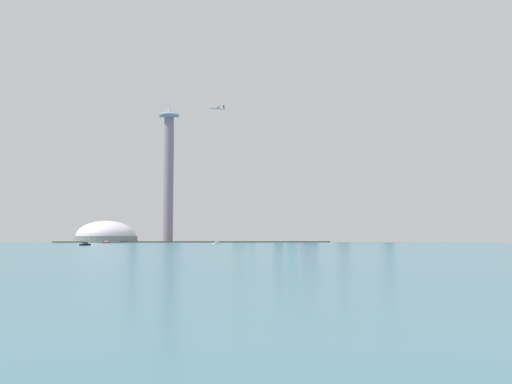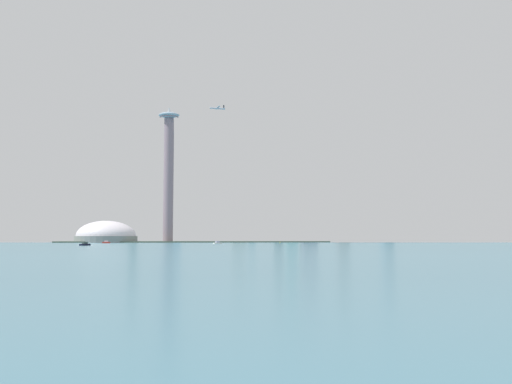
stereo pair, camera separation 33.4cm
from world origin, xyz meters
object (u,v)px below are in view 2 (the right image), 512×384
(stadium_dome, at_px, (106,237))
(skyscraper_1, at_px, (238,223))
(boat_1, at_px, (218,243))
(boat_2, at_px, (85,244))
(skyscraper_8, at_px, (342,217))
(channel_buoy_0, at_px, (280,242))
(airplane, at_px, (217,108))
(boat_0, at_px, (106,242))
(skyscraper_6, at_px, (133,210))
(skyscraper_7, at_px, (387,216))
(observation_tower, at_px, (169,158))
(skyscraper_0, at_px, (174,214))
(skyscraper_3, at_px, (252,227))
(skyscraper_9, at_px, (278,219))
(skyscraper_5, at_px, (341,225))
(skyscraper_4, at_px, (309,220))
(skyscraper_2, at_px, (291,214))
(skyscraper_10, at_px, (303,219))

(stadium_dome, xyz_separation_m, skyscraper_1, (237.53, 35.77, 25.82))
(boat_1, xyz_separation_m, boat_2, (-157.08, -143.09, 0.18))
(skyscraper_8, distance_m, channel_buoy_0, 203.50)
(stadium_dome, bearing_deg, boat_1, -53.66)
(skyscraper_1, bearing_deg, airplane, -115.04)
(boat_0, bearing_deg, skyscraper_6, -92.55)
(skyscraper_1, height_order, skyscraper_7, skyscraper_7)
(observation_tower, distance_m, channel_buoy_0, 253.53)
(skyscraper_0, relative_size, skyscraper_3, 1.79)
(skyscraper_3, distance_m, channel_buoy_0, 134.35)
(skyscraper_8, height_order, skyscraper_9, skyscraper_8)
(stadium_dome, distance_m, skyscraper_5, 452.97)
(airplane, bearing_deg, skyscraper_3, -140.14)
(skyscraper_6, xyz_separation_m, boat_1, (132.38, -292.39, -58.33))
(skyscraper_3, bearing_deg, boat_1, -108.71)
(observation_tower, bearing_deg, skyscraper_4, 12.00)
(skyscraper_3, bearing_deg, airplane, -131.29)
(skyscraper_8, bearing_deg, boat_0, -161.40)
(observation_tower, bearing_deg, skyscraper_6, 131.95)
(skyscraper_4, bearing_deg, boat_1, -125.88)
(observation_tower, bearing_deg, channel_buoy_0, -29.01)
(skyscraper_4, distance_m, skyscraper_7, 151.19)
(skyscraper_0, distance_m, skyscraper_9, 202.48)
(skyscraper_7, distance_m, channel_buoy_0, 282.05)
(skyscraper_2, xyz_separation_m, channel_buoy_0, (-44.12, -116.60, -50.13))
(stadium_dome, relative_size, skyscraper_6, 0.91)
(stadium_dome, height_order, boat_0, stadium_dome)
(skyscraper_1, bearing_deg, skyscraper_10, 17.71)
(skyscraper_3, relative_size, skyscraper_5, 0.93)
(stadium_dome, xyz_separation_m, airplane, (188.01, -70.25, 219.32))
(skyscraper_5, bearing_deg, skyscraper_2, -150.52)
(skyscraper_4, xyz_separation_m, channel_buoy_0, (-89.36, -157.37, -40.35))
(skyscraper_2, bearing_deg, boat_1, -123.30)
(skyscraper_1, relative_size, skyscraper_4, 0.92)
(skyscraper_8, relative_size, boat_2, 7.94)
(skyscraper_5, xyz_separation_m, boat_1, (-272.39, -303.45, -31.94))
(skyscraper_7, relative_size, boat_1, 7.81)
(skyscraper_5, bearing_deg, skyscraper_10, 169.61)
(skyscraper_9, bearing_deg, skyscraper_8, -23.95)
(skyscraper_9, bearing_deg, airplane, -134.17)
(observation_tower, height_order, skyscraper_10, observation_tower)
(boat_2, bearing_deg, channel_buoy_0, 171.36)
(skyscraper_0, xyz_separation_m, skyscraper_10, (254.56, 13.54, -6.63))
(airplane, bearing_deg, skyscraper_9, -143.02)
(stadium_dome, distance_m, boat_1, 295.88)
(skyscraper_4, bearing_deg, stadium_dome, -173.89)
(skyscraper_0, xyz_separation_m, airplane, (69.83, -135.66, 176.84))
(skyscraper_0, relative_size, airplane, 4.11)
(observation_tower, height_order, skyscraper_1, observation_tower)
(skyscraper_10, bearing_deg, skyscraper_1, -162.29)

